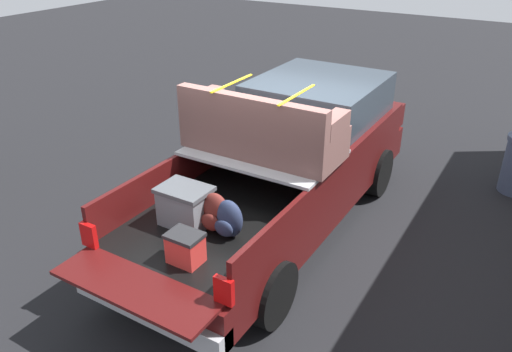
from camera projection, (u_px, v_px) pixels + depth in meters
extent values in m
plane|color=black|center=(277.00, 226.00, 7.48)|extent=(40.00, 40.00, 0.00)
cube|color=#470F0F|center=(278.00, 190.00, 7.20)|extent=(5.50, 1.92, 0.48)
cube|color=black|center=(231.00, 212.00, 6.17)|extent=(2.80, 1.80, 0.04)
cube|color=#470F0F|center=(170.00, 177.00, 6.50)|extent=(2.80, 0.06, 0.50)
cube|color=#470F0F|center=(299.00, 216.00, 5.64)|extent=(2.80, 0.06, 0.50)
cube|color=#470F0F|center=(284.00, 155.00, 7.11)|extent=(0.06, 1.80, 0.50)
cube|color=#470F0F|center=(135.00, 288.00, 4.89)|extent=(0.55, 1.80, 0.04)
cube|color=#B2B2B7|center=(263.00, 152.00, 6.54)|extent=(1.25, 1.92, 0.04)
cube|color=#470F0F|center=(319.00, 129.00, 8.01)|extent=(2.30, 1.92, 0.50)
cube|color=#2D3842|center=(319.00, 97.00, 7.69)|extent=(1.94, 1.76, 0.59)
cube|color=#470F0F|center=(351.00, 108.00, 9.07)|extent=(0.40, 1.82, 0.38)
cube|color=#B2B2B7|center=(149.00, 308.00, 5.18)|extent=(0.24, 1.92, 0.24)
cube|color=red|center=(89.00, 235.00, 5.42)|extent=(0.06, 0.20, 0.28)
cube|color=red|center=(224.00, 291.00, 4.61)|extent=(0.06, 0.20, 0.28)
cylinder|color=black|center=(282.00, 149.00, 9.05)|extent=(0.78, 0.30, 0.78)
cylinder|color=black|center=(377.00, 172.00, 8.23)|extent=(0.78, 0.30, 0.78)
cylinder|color=black|center=(149.00, 245.00, 6.37)|extent=(0.78, 0.30, 0.78)
cylinder|color=black|center=(270.00, 292.00, 5.56)|extent=(0.78, 0.30, 0.78)
cube|color=slate|center=(185.00, 208.00, 5.80)|extent=(0.40, 0.55, 0.42)
cube|color=#505359|center=(184.00, 190.00, 5.69)|extent=(0.44, 0.59, 0.05)
ellipsoid|color=maroon|center=(216.00, 212.00, 5.65)|extent=(0.20, 0.35, 0.48)
ellipsoid|color=maroon|center=(210.00, 222.00, 5.60)|extent=(0.09, 0.24, 0.21)
ellipsoid|color=#283351|center=(229.00, 219.00, 5.56)|extent=(0.20, 0.34, 0.45)
ellipsoid|color=#283351|center=(224.00, 228.00, 5.51)|extent=(0.09, 0.24, 0.20)
cube|color=red|center=(186.00, 249.00, 5.17)|extent=(0.26, 0.34, 0.30)
cube|color=#262628|center=(184.00, 236.00, 5.09)|extent=(0.28, 0.36, 0.04)
cube|color=brown|center=(263.00, 136.00, 6.43)|extent=(0.83, 2.04, 0.42)
cube|color=brown|center=(249.00, 113.00, 5.99)|extent=(0.16, 2.04, 0.40)
cube|color=brown|center=(206.00, 99.00, 6.75)|extent=(0.59, 0.20, 0.22)
cube|color=brown|center=(333.00, 125.00, 5.90)|extent=(0.59, 0.20, 0.22)
cube|color=yellow|center=(232.00, 83.00, 6.36)|extent=(0.93, 0.03, 0.02)
cube|color=yellow|center=(297.00, 95.00, 5.94)|extent=(0.93, 0.03, 0.02)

